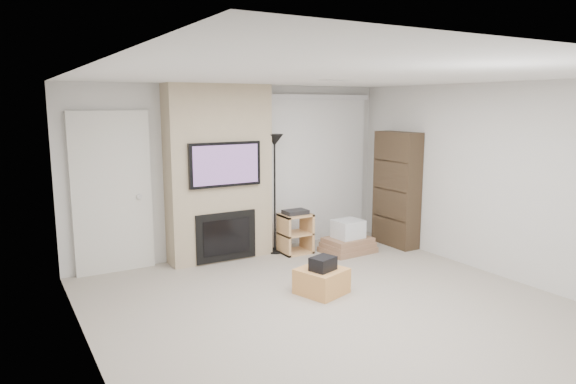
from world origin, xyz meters
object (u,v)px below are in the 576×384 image
ottoman (322,281)px  box_stack (348,240)px  av_stand (295,230)px  bookshelf (397,189)px  floor_lamp (275,160)px

ottoman → box_stack: (1.30, 1.22, 0.04)m
ottoman → av_stand: av_stand is taller
av_stand → bookshelf: size_ratio=0.37×
ottoman → floor_lamp: bearing=78.9°
floor_lamp → box_stack: bearing=-30.7°
bookshelf → av_stand: bearing=165.5°
av_stand → bookshelf: (1.61, -0.42, 0.55)m
av_stand → bookshelf: bearing=-14.5°
floor_lamp → bookshelf: bearing=-18.1°
av_stand → bookshelf: 1.75m
av_stand → box_stack: av_stand is taller
ottoman → floor_lamp: size_ratio=0.28×
ottoman → box_stack: box_stack is taller
ottoman → box_stack: size_ratio=0.64×
floor_lamp → av_stand: floor_lamp is taller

